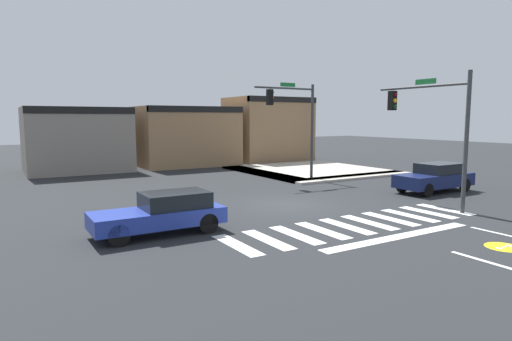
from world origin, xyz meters
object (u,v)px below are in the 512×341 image
(traffic_signal_northeast, at_px, (294,114))
(traffic_signal_southeast, at_px, (432,117))
(car_navy, at_px, (435,177))
(car_blue, at_px, (163,213))

(traffic_signal_northeast, relative_size, traffic_signal_southeast, 1.03)
(traffic_signal_southeast, xyz_separation_m, car_navy, (3.63, 2.30, -3.28))
(traffic_signal_northeast, height_order, traffic_signal_southeast, traffic_signal_northeast)
(traffic_signal_northeast, xyz_separation_m, car_navy, (4.42, -7.10, -3.48))
(car_blue, bearing_deg, car_navy, -177.55)
(traffic_signal_southeast, relative_size, car_navy, 1.28)
(car_blue, xyz_separation_m, car_navy, (15.73, 0.67, 0.07))
(traffic_signal_northeast, bearing_deg, car_blue, 34.50)
(car_blue, relative_size, car_navy, 0.97)
(car_navy, bearing_deg, traffic_signal_northeast, -58.10)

